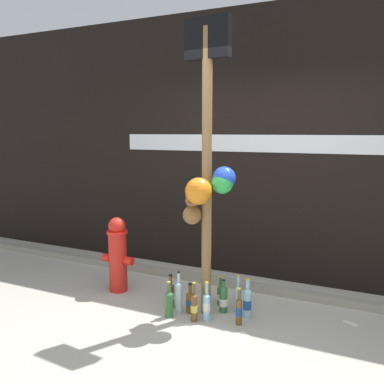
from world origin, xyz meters
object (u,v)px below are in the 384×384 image
at_px(memorial_post, 208,162).
at_px(bottle_8, 239,310).
at_px(fire_hydrant, 118,254).
at_px(bottle_1, 207,289).
at_px(bottle_0, 238,297).
at_px(bottle_6, 207,306).
at_px(bottle_11, 220,294).
at_px(bottle_5, 179,296).
at_px(bottle_4, 190,301).
at_px(bottle_7, 194,306).
at_px(bottle_2, 171,294).
at_px(bottle_3, 223,299).
at_px(bottle_9, 247,302).
at_px(bottle_10, 169,303).

bearing_deg(memorial_post, bottle_8, -8.07).
distance_m(fire_hydrant, bottle_1, 1.07).
relative_size(bottle_0, bottle_6, 1.00).
height_order(bottle_6, bottle_11, bottle_6).
bearing_deg(bottle_1, bottle_0, -7.99).
bearing_deg(bottle_5, bottle_8, 1.23).
height_order(bottle_1, bottle_4, bottle_1).
relative_size(bottle_7, bottle_11, 1.24).
distance_m(bottle_0, bottle_6, 0.37).
xyz_separation_m(bottle_2, bottle_8, (0.75, -0.07, 0.01)).
distance_m(bottle_2, bottle_3, 0.54).
height_order(bottle_7, bottle_9, bottle_9).
bearing_deg(memorial_post, bottle_11, 83.94).
relative_size(fire_hydrant, bottle_10, 2.37).
bearing_deg(bottle_2, fire_hydrant, 169.23).
distance_m(bottle_7, bottle_10, 0.26).
relative_size(bottle_5, bottle_6, 1.12).
distance_m(memorial_post, fire_hydrant, 1.57).
bearing_deg(bottle_11, bottle_7, -102.06).
relative_size(bottle_2, bottle_4, 1.15).
height_order(fire_hydrant, bottle_4, fire_hydrant).
distance_m(fire_hydrant, bottle_3, 1.30).
distance_m(fire_hydrant, bottle_10, 0.94).
bearing_deg(bottle_11, bottle_10, -126.88).
relative_size(bottle_1, bottle_10, 1.11).
distance_m(bottle_2, bottle_6, 0.46).
xyz_separation_m(bottle_4, bottle_7, (0.11, -0.15, 0.03)).
xyz_separation_m(bottle_0, bottle_1, (-0.35, 0.05, 0.01)).
height_order(memorial_post, bottle_7, memorial_post).
distance_m(bottle_1, bottle_5, 0.36).
bearing_deg(bottle_2, bottle_4, -7.55).
bearing_deg(bottle_11, bottle_1, -169.19).
relative_size(bottle_4, bottle_8, 0.84).
relative_size(bottle_3, bottle_8, 0.94).
distance_m(bottle_3, bottle_7, 0.35).
height_order(bottle_5, bottle_11, bottle_5).
xyz_separation_m(bottle_0, bottle_11, (-0.22, 0.08, -0.03)).
bearing_deg(bottle_0, bottle_11, 160.49).
distance_m(memorial_post, bottle_4, 1.38).
xyz_separation_m(fire_hydrant, bottle_0, (1.39, 0.05, -0.28)).
relative_size(bottle_3, bottle_6, 0.89).
xyz_separation_m(bottle_0, bottle_8, (0.10, -0.26, -0.01)).
bearing_deg(bottle_7, bottle_5, 156.24).
xyz_separation_m(bottle_8, bottle_9, (0.03, 0.17, 0.01)).
height_order(bottle_6, bottle_10, bottle_6).
relative_size(bottle_0, bottle_5, 0.90).
bearing_deg(bottle_5, bottle_3, 27.34).
distance_m(memorial_post, bottle_8, 1.39).
distance_m(bottle_0, bottle_10, 0.69).
height_order(fire_hydrant, bottle_2, fire_hydrant).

